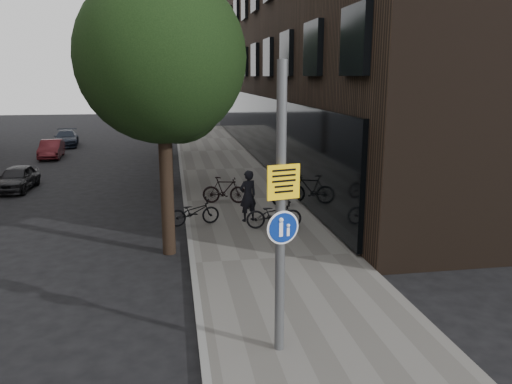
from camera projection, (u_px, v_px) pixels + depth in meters
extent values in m
plane|color=black|center=(300.00, 322.00, 10.08)|extent=(120.00, 120.00, 0.00)
cube|color=#5E5C57|center=(243.00, 200.00, 19.71)|extent=(4.50, 60.00, 0.12)
cube|color=slate|center=(185.00, 202.00, 19.35)|extent=(0.15, 60.00, 0.13)
cube|color=black|center=(348.00, 7.00, 30.55)|extent=(12.00, 40.00, 18.00)
cylinder|color=black|center=(167.00, 198.00, 13.62)|extent=(0.36, 0.36, 3.20)
sphere|color=black|center=(161.00, 58.00, 12.78)|extent=(4.40, 4.40, 4.40)
sphere|color=black|center=(178.00, 96.00, 13.84)|extent=(2.64, 2.64, 2.64)
cylinder|color=black|center=(168.00, 152.00, 21.78)|extent=(0.36, 0.36, 3.20)
sphere|color=black|center=(165.00, 65.00, 20.95)|extent=(5.00, 5.00, 5.00)
sphere|color=black|center=(175.00, 89.00, 22.01)|extent=(3.00, 3.00, 3.00)
cylinder|color=black|center=(169.00, 131.00, 30.43)|extent=(0.36, 0.36, 3.20)
sphere|color=black|center=(166.00, 68.00, 29.59)|extent=(5.00, 5.00, 5.00)
sphere|color=black|center=(174.00, 85.00, 30.65)|extent=(3.00, 3.00, 3.00)
cylinder|color=#595B5E|center=(281.00, 213.00, 8.31)|extent=(0.17, 0.17, 4.98)
cube|color=yellow|center=(281.00, 181.00, 8.18)|extent=(0.57, 0.17, 0.58)
cylinder|color=navy|center=(280.00, 226.00, 8.36)|extent=(0.50, 0.13, 0.51)
cylinder|color=white|center=(280.00, 226.00, 8.36)|extent=(0.56, 0.15, 0.58)
imported|color=black|center=(248.00, 196.00, 16.51)|extent=(0.73, 0.61, 1.72)
imported|color=black|center=(274.00, 214.00, 15.79)|extent=(1.80, 0.72, 0.93)
imported|color=black|center=(292.00, 190.00, 18.78)|extent=(1.89, 1.16, 1.10)
imported|color=black|center=(194.00, 212.00, 16.14)|extent=(1.75, 0.90, 0.88)
imported|color=black|center=(225.00, 190.00, 18.91)|extent=(1.76, 0.81, 1.02)
imported|color=black|center=(17.00, 178.00, 21.63)|extent=(1.39, 3.19, 1.07)
imported|color=#50161C|center=(51.00, 149.00, 30.17)|extent=(1.38, 3.39, 1.09)
imported|color=black|center=(66.00, 138.00, 35.33)|extent=(2.05, 4.02, 1.12)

